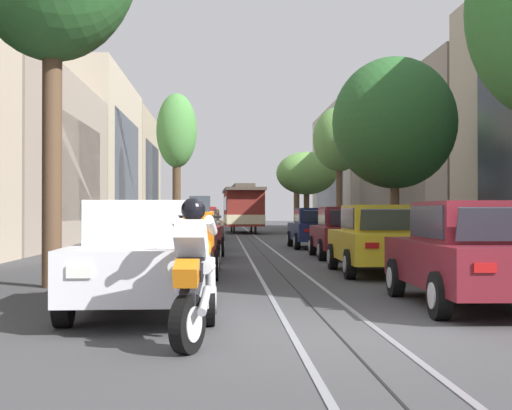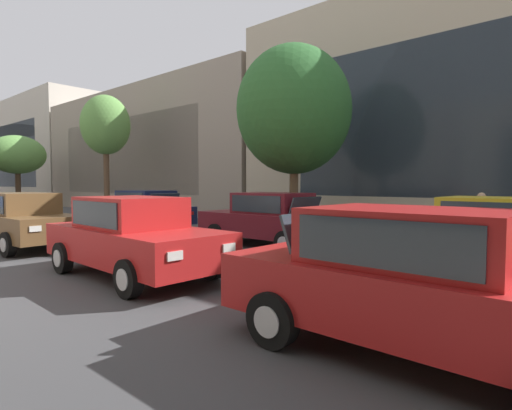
{
  "view_description": "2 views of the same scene",
  "coord_description": "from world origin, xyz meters",
  "px_view_note": "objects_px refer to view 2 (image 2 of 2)",
  "views": [
    {
      "loc": [
        -1.32,
        -8.33,
        1.42
      ],
      "look_at": [
        0.24,
        26.89,
        1.76
      ],
      "focal_mm": 51.47,
      "sensor_mm": 36.0,
      "label": 1
    },
    {
      "loc": [
        -6.76,
        6.69,
        1.85
      ],
      "look_at": [
        0.95,
        13.44,
        1.31
      ],
      "focal_mm": 28.44,
      "sensor_mm": 36.0,
      "label": 2
    }
  ],
  "objects_px": {
    "parked_car_navy_fourth_right": "(144,210)",
    "street_tree_kerb_right_fourth": "(17,155)",
    "street_tree_kerb_right_second": "(294,110)",
    "parked_car_red_mid_left": "(133,236)",
    "parked_car_maroon_mid_right": "(269,219)",
    "parked_car_brown_fourth_left": "(22,220)",
    "parked_car_red_second_left": "(418,282)",
    "street_tree_kerb_right_mid": "(106,126)",
    "pedestrian_on_right_pavement": "(481,218)",
    "parked_car_yellow_second_right": "(495,237)"
  },
  "relations": [
    {
      "from": "parked_car_red_second_left",
      "to": "parked_car_maroon_mid_right",
      "type": "xyz_separation_m",
      "value": [
        4.85,
        6.03,
        0.0
      ]
    },
    {
      "from": "parked_car_brown_fourth_left",
      "to": "street_tree_kerb_right_fourth",
      "type": "relative_size",
      "value": 0.82
    },
    {
      "from": "street_tree_kerb_right_fourth",
      "to": "pedestrian_on_right_pavement",
      "type": "bearing_deg",
      "value": -87.2
    },
    {
      "from": "street_tree_kerb_right_fourth",
      "to": "parked_car_red_second_left",
      "type": "bearing_deg",
      "value": -101.77
    },
    {
      "from": "parked_car_maroon_mid_right",
      "to": "parked_car_brown_fourth_left",
      "type": "bearing_deg",
      "value": 133.39
    },
    {
      "from": "parked_car_maroon_mid_right",
      "to": "pedestrian_on_right_pavement",
      "type": "relative_size",
      "value": 2.73
    },
    {
      "from": "parked_car_red_mid_left",
      "to": "parked_car_maroon_mid_right",
      "type": "relative_size",
      "value": 1.01
    },
    {
      "from": "parked_car_brown_fourth_left",
      "to": "street_tree_kerb_right_fourth",
      "type": "xyz_separation_m",
      "value": [
        6.57,
        20.03,
        3.14
      ]
    },
    {
      "from": "parked_car_navy_fourth_right",
      "to": "street_tree_kerb_right_fourth",
      "type": "height_order",
      "value": "street_tree_kerb_right_fourth"
    },
    {
      "from": "parked_car_red_mid_left",
      "to": "parked_car_brown_fourth_left",
      "type": "distance_m",
      "value": 5.6
    },
    {
      "from": "parked_car_navy_fourth_right",
      "to": "pedestrian_on_right_pavement",
      "type": "bearing_deg",
      "value": -73.64
    },
    {
      "from": "parked_car_maroon_mid_right",
      "to": "street_tree_kerb_right_second",
      "type": "xyz_separation_m",
      "value": [
        1.61,
        0.28,
        3.42
      ]
    },
    {
      "from": "parked_car_red_mid_left",
      "to": "parked_car_navy_fourth_right",
      "type": "height_order",
      "value": "same"
    },
    {
      "from": "parked_car_maroon_mid_right",
      "to": "street_tree_kerb_right_mid",
      "type": "xyz_separation_m",
      "value": [
        1.84,
        12.77,
        4.11
      ]
    },
    {
      "from": "street_tree_kerb_right_mid",
      "to": "pedestrian_on_right_pavement",
      "type": "relative_size",
      "value": 4.07
    },
    {
      "from": "parked_car_brown_fourth_left",
      "to": "street_tree_kerb_right_second",
      "type": "bearing_deg",
      "value": -36.98
    },
    {
      "from": "parked_car_maroon_mid_right",
      "to": "street_tree_kerb_right_second",
      "type": "height_order",
      "value": "street_tree_kerb_right_second"
    },
    {
      "from": "parked_car_navy_fourth_right",
      "to": "street_tree_kerb_right_second",
      "type": "relative_size",
      "value": 0.69
    },
    {
      "from": "parked_car_navy_fourth_right",
      "to": "street_tree_kerb_right_fourth",
      "type": "distance_m",
      "value": 19.31
    },
    {
      "from": "parked_car_red_mid_left",
      "to": "parked_car_navy_fourth_right",
      "type": "bearing_deg",
      "value": 55.08
    },
    {
      "from": "street_tree_kerb_right_second",
      "to": "pedestrian_on_right_pavement",
      "type": "relative_size",
      "value": 3.93
    },
    {
      "from": "parked_car_red_mid_left",
      "to": "parked_car_navy_fourth_right",
      "type": "distance_m",
      "value": 8.12
    },
    {
      "from": "parked_car_navy_fourth_right",
      "to": "parked_car_red_mid_left",
      "type": "bearing_deg",
      "value": -124.92
    },
    {
      "from": "parked_car_red_mid_left",
      "to": "parked_car_yellow_second_right",
      "type": "distance_m",
      "value": 7.13
    },
    {
      "from": "parked_car_red_mid_left",
      "to": "parked_car_maroon_mid_right",
      "type": "distance_m",
      "value": 4.81
    },
    {
      "from": "parked_car_red_second_left",
      "to": "pedestrian_on_right_pavement",
      "type": "height_order",
      "value": "pedestrian_on_right_pavement"
    },
    {
      "from": "parked_car_red_mid_left",
      "to": "street_tree_kerb_right_fourth",
      "type": "distance_m",
      "value": 26.61
    },
    {
      "from": "parked_car_brown_fourth_left",
      "to": "parked_car_maroon_mid_right",
      "type": "bearing_deg",
      "value": -46.61
    },
    {
      "from": "street_tree_kerb_right_second",
      "to": "street_tree_kerb_right_fourth",
      "type": "relative_size",
      "value": 1.18
    },
    {
      "from": "parked_car_red_mid_left",
      "to": "pedestrian_on_right_pavement",
      "type": "bearing_deg",
      "value": -29.56
    },
    {
      "from": "parked_car_navy_fourth_right",
      "to": "street_tree_kerb_right_second",
      "type": "bearing_deg",
      "value": -73.66
    },
    {
      "from": "street_tree_kerb_right_second",
      "to": "street_tree_kerb_right_mid",
      "type": "xyz_separation_m",
      "value": [
        0.23,
        12.48,
        0.69
      ]
    },
    {
      "from": "parked_car_red_mid_left",
      "to": "street_tree_kerb_right_fourth",
      "type": "relative_size",
      "value": 0.82
    },
    {
      "from": "street_tree_kerb_right_mid",
      "to": "parked_car_maroon_mid_right",
      "type": "bearing_deg",
      "value": -98.19
    },
    {
      "from": "parked_car_yellow_second_right",
      "to": "street_tree_kerb_right_mid",
      "type": "xyz_separation_m",
      "value": [
        2.05,
        18.64,
        4.11
      ]
    },
    {
      "from": "pedestrian_on_right_pavement",
      "to": "street_tree_kerb_right_mid",
      "type": "bearing_deg",
      "value": 94.19
    },
    {
      "from": "parked_car_red_mid_left",
      "to": "parked_car_yellow_second_right",
      "type": "xyz_separation_m",
      "value": [
        4.58,
        -5.47,
        0.0
      ]
    },
    {
      "from": "parked_car_red_second_left",
      "to": "parked_car_maroon_mid_right",
      "type": "relative_size",
      "value": 1.0
    },
    {
      "from": "street_tree_kerb_right_second",
      "to": "street_tree_kerb_right_fourth",
      "type": "height_order",
      "value": "street_tree_kerb_right_second"
    },
    {
      "from": "parked_car_navy_fourth_right",
      "to": "street_tree_kerb_right_mid",
      "type": "relative_size",
      "value": 0.67
    },
    {
      "from": "pedestrian_on_right_pavement",
      "to": "parked_car_yellow_second_right",
      "type": "bearing_deg",
      "value": -163.74
    },
    {
      "from": "parked_car_red_second_left",
      "to": "parked_car_red_mid_left",
      "type": "height_order",
      "value": "same"
    },
    {
      "from": "street_tree_kerb_right_second",
      "to": "pedestrian_on_right_pavement",
      "type": "xyz_separation_m",
      "value": [
        1.52,
        -5.19,
        -3.32
      ]
    },
    {
      "from": "parked_car_red_mid_left",
      "to": "street_tree_kerb_right_fourth",
      "type": "height_order",
      "value": "street_tree_kerb_right_fourth"
    },
    {
      "from": "parked_car_red_second_left",
      "to": "parked_car_maroon_mid_right",
      "type": "bearing_deg",
      "value": 51.17
    },
    {
      "from": "parked_car_maroon_mid_right",
      "to": "parked_car_red_mid_left",
      "type": "bearing_deg",
      "value": -175.11
    },
    {
      "from": "parked_car_yellow_second_right",
      "to": "street_tree_kerb_right_fourth",
      "type": "distance_m",
      "value": 31.31
    },
    {
      "from": "pedestrian_on_right_pavement",
      "to": "parked_car_red_mid_left",
      "type": "bearing_deg",
      "value": 150.44
    },
    {
      "from": "parked_car_yellow_second_right",
      "to": "parked_car_red_mid_left",
      "type": "bearing_deg",
      "value": 129.94
    },
    {
      "from": "parked_car_red_mid_left",
      "to": "street_tree_kerb_right_second",
      "type": "xyz_separation_m",
      "value": [
        6.4,
        0.69,
        3.42
      ]
    }
  ]
}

